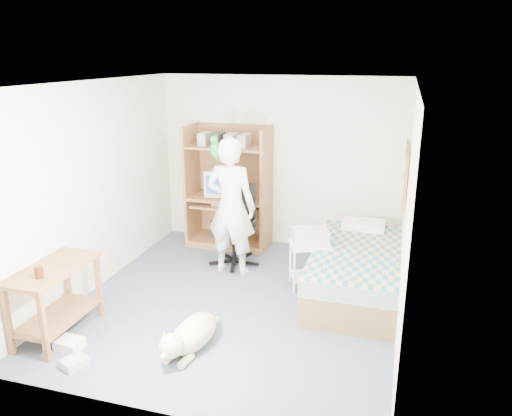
# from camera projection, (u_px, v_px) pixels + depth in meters

# --- Properties ---
(floor) EXTENTS (4.00, 4.00, 0.00)m
(floor) POSITION_uv_depth(u_px,v_px,m) (238.00, 301.00, 5.88)
(floor) COLOR #4C5867
(floor) RESTS_ON ground
(wall_back) EXTENTS (3.60, 0.02, 2.50)m
(wall_back) POSITION_uv_depth(u_px,v_px,m) (280.00, 163.00, 7.34)
(wall_back) COLOR white
(wall_back) RESTS_ON floor
(wall_right) EXTENTS (0.02, 4.00, 2.50)m
(wall_right) POSITION_uv_depth(u_px,v_px,m) (406.00, 213.00, 5.02)
(wall_right) COLOR white
(wall_right) RESTS_ON floor
(wall_left) EXTENTS (0.02, 4.00, 2.50)m
(wall_left) POSITION_uv_depth(u_px,v_px,m) (95.00, 187.00, 5.99)
(wall_left) COLOR white
(wall_left) RESTS_ON floor
(ceiling) EXTENTS (3.60, 4.00, 0.02)m
(ceiling) POSITION_uv_depth(u_px,v_px,m) (235.00, 83.00, 5.13)
(ceiling) COLOR white
(ceiling) RESTS_ON wall_back
(computer_hutch) EXTENTS (1.20, 0.63, 1.80)m
(computer_hutch) POSITION_uv_depth(u_px,v_px,m) (230.00, 192.00, 7.41)
(computer_hutch) COLOR brown
(computer_hutch) RESTS_ON floor
(bed) EXTENTS (1.02, 2.02, 0.66)m
(bed) POSITION_uv_depth(u_px,v_px,m) (356.00, 270.00, 6.01)
(bed) COLOR brown
(bed) RESTS_ON floor
(side_desk) EXTENTS (0.50, 1.00, 0.75)m
(side_desk) POSITION_uv_depth(u_px,v_px,m) (55.00, 290.00, 5.05)
(side_desk) COLOR brown
(side_desk) RESTS_ON floor
(corkboard) EXTENTS (0.04, 0.94, 0.66)m
(corkboard) POSITION_uv_depth(u_px,v_px,m) (406.00, 174.00, 5.79)
(corkboard) COLOR olive
(corkboard) RESTS_ON wall_right
(office_chair) EXTENTS (0.61, 0.61, 1.09)m
(office_chair) POSITION_uv_depth(u_px,v_px,m) (236.00, 236.00, 6.86)
(office_chair) COLOR black
(office_chair) RESTS_ON floor
(person) EXTENTS (0.69, 0.48, 1.81)m
(person) POSITION_uv_depth(u_px,v_px,m) (231.00, 207.00, 6.41)
(person) COLOR white
(person) RESTS_ON floor
(parrot) EXTENTS (0.13, 0.23, 0.37)m
(parrot) POSITION_uv_depth(u_px,v_px,m) (215.00, 148.00, 6.25)
(parrot) COLOR #138624
(parrot) RESTS_ON person
(dog) EXTENTS (0.43, 1.01, 0.38)m
(dog) POSITION_uv_depth(u_px,v_px,m) (191.00, 335.00, 4.86)
(dog) COLOR tan
(dog) RESTS_ON floor
(printer_cart) EXTENTS (0.59, 0.53, 0.58)m
(printer_cart) POSITION_uv_depth(u_px,v_px,m) (310.00, 258.00, 6.13)
(printer_cart) COLOR silver
(printer_cart) RESTS_ON floor
(printer) EXTENTS (0.51, 0.45, 0.18)m
(printer) POSITION_uv_depth(u_px,v_px,m) (310.00, 236.00, 6.05)
(printer) COLOR #BBBBB6
(printer) RESTS_ON printer_cart
(crt_monitor) EXTENTS (0.46, 0.48, 0.39)m
(crt_monitor) POSITION_uv_depth(u_px,v_px,m) (221.00, 182.00, 7.42)
(crt_monitor) COLOR beige
(crt_monitor) RESTS_ON computer_hutch
(keyboard) EXTENTS (0.46, 0.19, 0.03)m
(keyboard) POSITION_uv_depth(u_px,v_px,m) (228.00, 205.00, 7.31)
(keyboard) COLOR beige
(keyboard) RESTS_ON computer_hutch
(pencil_cup) EXTENTS (0.08, 0.08, 0.12)m
(pencil_cup) POSITION_uv_depth(u_px,v_px,m) (251.00, 195.00, 7.24)
(pencil_cup) COLOR gold
(pencil_cup) RESTS_ON computer_hutch
(drink_glass) EXTENTS (0.08, 0.08, 0.12)m
(drink_glass) POSITION_uv_depth(u_px,v_px,m) (39.00, 272.00, 4.72)
(drink_glass) COLOR #41180A
(drink_glass) RESTS_ON side_desk
(floor_box_a) EXTENTS (0.26, 0.22, 0.10)m
(floor_box_a) POSITION_uv_depth(u_px,v_px,m) (70.00, 344.00, 4.91)
(floor_box_a) COLOR white
(floor_box_a) RESTS_ON floor
(floor_box_b) EXTENTS (0.25, 0.27, 0.08)m
(floor_box_b) POSITION_uv_depth(u_px,v_px,m) (74.00, 363.00, 4.64)
(floor_box_b) COLOR #BCBCB6
(floor_box_b) RESTS_ON floor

